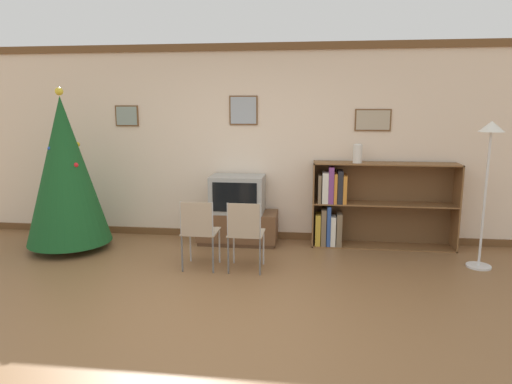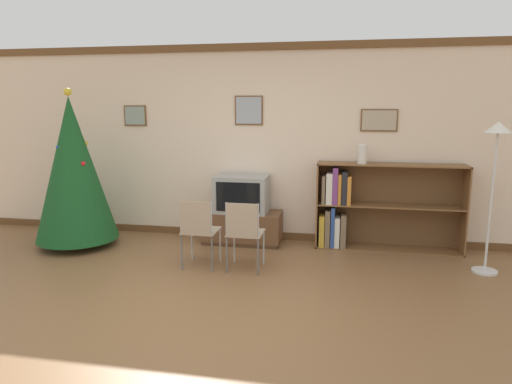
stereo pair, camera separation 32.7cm
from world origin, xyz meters
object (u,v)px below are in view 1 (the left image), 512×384
folding_chair_right (245,232)px  christmas_tree (65,171)px  standing_lamp (489,156)px  television (238,194)px  folding_chair_left (199,230)px  vase (358,153)px  bookshelf (357,206)px  tv_console (238,227)px

folding_chair_right → christmas_tree: bearing=167.1°
standing_lamp → television: bearing=168.5°
television → folding_chair_left: (-0.27, -1.09, -0.22)m
christmas_tree → vase: (3.75, 0.57, 0.22)m
television → bookshelf: bearing=3.1°
vase → standing_lamp: 1.53m
tv_console → television: (-0.00, -0.00, 0.47)m
tv_console → bookshelf: (1.61, 0.09, 0.32)m
folding_chair_right → vase: 1.90m
folding_chair_left → tv_console: bearing=76.2°
christmas_tree → tv_console: size_ratio=1.94×
tv_console → bookshelf: 1.65m
bookshelf → standing_lamp: standing_lamp is taller
television → folding_chair_right: (0.27, -1.09, -0.22)m
tv_console → folding_chair_left: 1.15m
folding_chair_left → standing_lamp: (3.24, 0.48, 0.84)m
standing_lamp → tv_console: bearing=168.4°
vase → standing_lamp: standing_lamp is taller
vase → bookshelf: bearing=62.0°
tv_console → standing_lamp: size_ratio=0.63×
folding_chair_right → bookshelf: 1.79m
folding_chair_right → bookshelf: (1.35, 1.18, 0.07)m
tv_console → television: television is taller
folding_chair_left → bookshelf: size_ratio=0.44×
christmas_tree → bookshelf: christmas_tree is taller
christmas_tree → standing_lamp: 5.15m
bookshelf → tv_console: bearing=-177.0°
bookshelf → standing_lamp: bearing=-27.0°
vase → television: bearing=-178.8°
television → folding_chair_right: size_ratio=0.87×
television → bookshelf: (1.61, 0.09, -0.15)m
christmas_tree → folding_chair_left: bearing=-16.4°
christmas_tree → folding_chair_right: (2.43, -0.56, -0.57)m
folding_chair_left → television: bearing=76.2°
folding_chair_right → standing_lamp: bearing=10.1°
television → vase: bearing=1.2°
bookshelf → folding_chair_left: bearing=-148.0°
standing_lamp → bookshelf: bearing=153.0°
standing_lamp → vase: bearing=155.3°
television → vase: (1.59, 0.03, 0.57)m
folding_chair_right → vase: bearing=40.5°
television → folding_chair_right: television is taller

